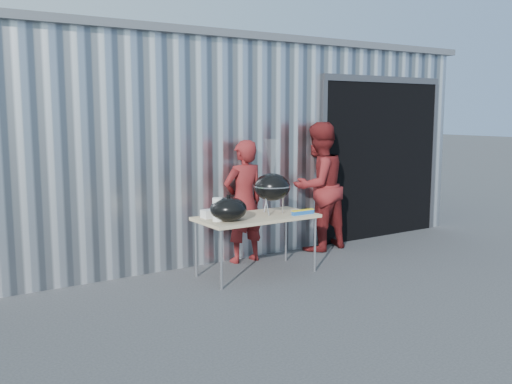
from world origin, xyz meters
TOP-DOWN VIEW (x-y plane):
  - ground at (0.00, 0.00)m, footprint 80.00×80.00m
  - building at (0.92, 4.59)m, footprint 8.20×6.20m
  - folding_table at (0.36, 0.94)m, footprint 1.50×0.75m
  - kettle_grill at (0.60, 0.94)m, footprint 0.47×0.47m
  - grill_lid at (-0.11, 0.84)m, footprint 0.44×0.44m
  - paper_towels at (-0.23, 0.89)m, footprint 0.12×0.12m
  - white_tub at (-0.19, 1.13)m, footprint 0.20×0.15m
  - foil_box at (0.89, 0.69)m, footprint 0.32×0.05m
  - person_cook at (0.55, 1.55)m, footprint 0.62×0.41m
  - person_bystander at (1.85, 1.54)m, footprint 1.00×0.83m

SIDE VIEW (x-z plane):
  - ground at x=0.00m, z-range 0.00..0.00m
  - folding_table at x=0.36m, z-range 0.33..1.08m
  - foil_box at x=0.89m, z-range 0.75..0.81m
  - white_tub at x=-0.19m, z-range 0.75..0.85m
  - person_cook at x=0.55m, z-range 0.00..1.67m
  - paper_towels at x=-0.23m, z-range 0.75..1.03m
  - grill_lid at x=-0.11m, z-range 0.74..1.05m
  - person_bystander at x=1.85m, z-range 0.00..1.89m
  - kettle_grill at x=0.60m, z-range 0.69..1.64m
  - building at x=0.92m, z-range -0.01..3.09m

